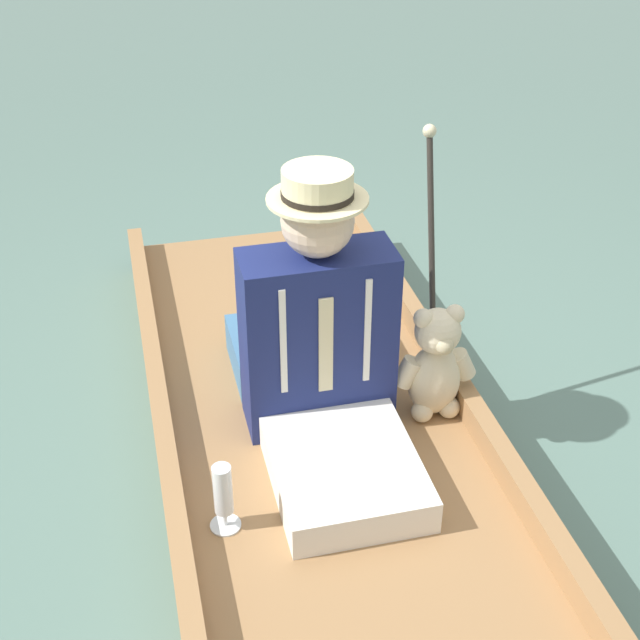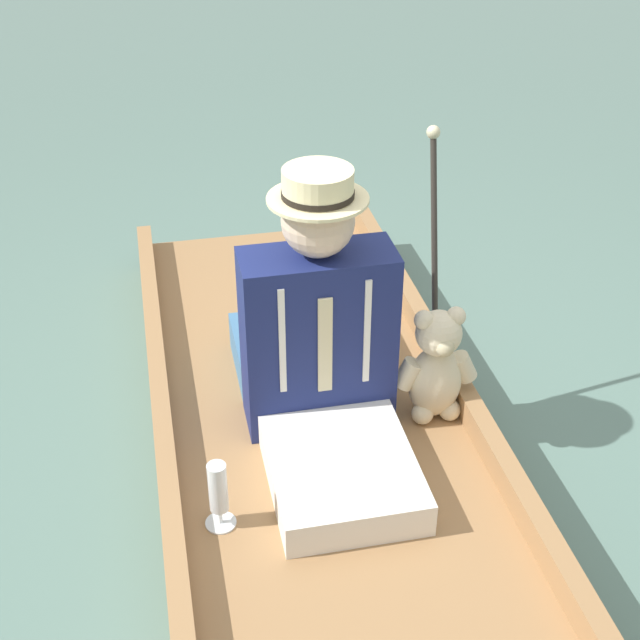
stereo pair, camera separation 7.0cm
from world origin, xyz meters
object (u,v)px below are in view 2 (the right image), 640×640
walking_cane (434,245)px  wine_glass (218,491)px  seated_person (324,351)px  teddy_bear (436,367)px

walking_cane → wine_glass: bearing=35.9°
seated_person → walking_cane: bearing=-160.8°
seated_person → wine_glass: seated_person is taller
seated_person → wine_glass: size_ratio=3.98×
seated_person → teddy_bear: bearing=172.6°
seated_person → walking_cane: (-0.41, -0.23, 0.20)m
seated_person → wine_glass: (0.37, 0.34, -0.19)m
wine_glass → walking_cane: walking_cane is taller
wine_glass → walking_cane: 1.05m
seated_person → teddy_bear: size_ratio=2.14×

